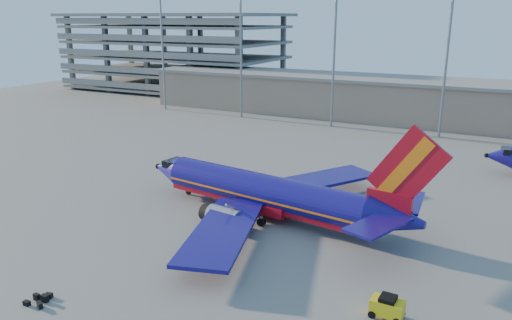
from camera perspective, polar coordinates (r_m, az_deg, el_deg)
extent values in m
plane|color=slate|center=(56.05, -2.06, -5.39)|extent=(220.00, 220.00, 0.00)
cube|color=gray|center=(105.88, 18.56, 6.26)|extent=(120.00, 15.00, 8.00)
cube|color=slate|center=(105.30, 18.77, 8.51)|extent=(122.00, 16.00, 0.60)
cube|color=slate|center=(149.43, -8.99, 8.36)|extent=(60.00, 30.00, 0.70)
cube|color=slate|center=(148.94, -9.07, 9.96)|extent=(60.00, 30.00, 0.70)
cube|color=slate|center=(148.57, -9.14, 11.57)|extent=(60.00, 30.00, 0.70)
cube|color=slate|center=(148.31, -9.21, 13.19)|extent=(60.00, 30.00, 0.70)
cube|color=slate|center=(148.18, -9.29, 14.81)|extent=(60.00, 30.00, 0.70)
cube|color=slate|center=(148.15, -9.34, 16.05)|extent=(62.00, 32.00, 0.80)
cube|color=slate|center=(159.13, -6.33, 12.36)|extent=(1.20, 1.20, 21.00)
cylinder|color=gray|center=(115.74, -10.64, 12.57)|extent=(0.44, 0.44, 28.00)
cylinder|color=gray|center=(104.73, -1.74, 12.49)|extent=(0.44, 0.44, 28.00)
cylinder|color=gray|center=(96.64, 8.93, 12.02)|extent=(0.44, 0.44, 28.00)
cylinder|color=gray|center=(92.25, 20.99, 10.99)|extent=(0.44, 0.44, 28.00)
cylinder|color=navy|center=(53.00, 0.89, -3.58)|extent=(24.08, 6.94, 3.67)
cube|color=#A50D1B|center=(53.32, 0.88, -4.53)|extent=(23.98, 6.25, 1.29)
cube|color=orange|center=(53.08, 0.89, -3.83)|extent=(24.08, 6.98, 0.22)
cone|color=navy|center=(61.58, -9.90, -1.00)|extent=(4.63, 4.21, 3.67)
cube|color=black|center=(60.44, -9.08, -0.36)|extent=(2.71, 2.88, 0.79)
cone|color=navy|center=(46.80, 15.76, -6.49)|extent=(5.62, 4.35, 3.67)
cube|color=#A50D1B|center=(46.56, 14.97, -4.78)|extent=(4.20, 1.12, 2.18)
cube|color=#A50D1B|center=(45.05, 16.93, -0.97)|extent=(7.25, 1.33, 7.91)
cube|color=orange|center=(45.11, 16.69, -0.93)|extent=(4.85, 1.09, 6.21)
cube|color=navy|center=(49.71, 16.72, -4.55)|extent=(3.41, 6.54, 0.22)
cube|color=navy|center=(43.77, 13.80, -7.17)|extent=(4.96, 6.98, 0.22)
cube|color=navy|center=(59.62, 6.82, -2.34)|extent=(12.35, 15.66, 0.35)
cube|color=navy|center=(46.01, -3.79, -7.96)|extent=(9.00, 16.14, 0.35)
cube|color=#A50D1B|center=(53.20, 1.32, -5.04)|extent=(6.43, 4.66, 0.99)
cylinder|color=gray|center=(58.19, 2.79, -3.38)|extent=(3.82, 2.56, 2.08)
cylinder|color=gray|center=(50.36, -3.59, -6.57)|extent=(3.82, 2.56, 2.08)
cylinder|color=gray|center=(60.19, -7.73, -3.44)|extent=(0.27, 0.27, 1.09)
cylinder|color=black|center=(60.27, -7.72, -3.65)|extent=(0.66, 0.33, 0.63)
cylinder|color=black|center=(55.06, 3.68, -5.36)|extent=(0.90, 0.66, 0.83)
cylinder|color=black|center=(51.06, 0.61, -7.09)|extent=(0.90, 0.66, 0.83)
cone|color=navy|center=(74.58, 26.15, 0.37)|extent=(4.33, 3.96, 3.34)
cube|color=black|center=(74.58, 27.12, 0.93)|extent=(2.55, 2.70, 0.72)
cube|color=yellow|center=(37.72, 14.77, -15.96)|extent=(2.36, 1.42, 1.09)
cube|color=black|center=(37.38, 14.85, -15.10)|extent=(1.15, 1.25, 0.38)
cylinder|color=black|center=(38.68, 13.67, -15.94)|extent=(0.58, 0.22, 0.57)
cylinder|color=black|center=(37.69, 13.12, -16.82)|extent=(0.58, 0.22, 0.57)
cylinder|color=black|center=(38.34, 16.28, -16.46)|extent=(0.58, 0.22, 0.57)
cube|color=black|center=(41.79, -24.73, -14.63)|extent=(0.51, 0.35, 0.36)
cube|color=black|center=(41.11, -23.50, -14.95)|extent=(0.70, 0.53, 0.44)
cube|color=black|center=(42.13, -22.61, -14.11)|extent=(0.62, 0.52, 0.36)
cube|color=black|center=(41.71, -23.01, -14.34)|extent=(0.60, 0.35, 0.54)
cube|color=black|center=(42.15, -23.78, -14.12)|extent=(0.48, 0.34, 0.51)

